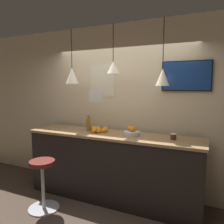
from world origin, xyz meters
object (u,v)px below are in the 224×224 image
Objects in this scene: fruit_bowl at (132,132)px; mounted_tv at (186,76)px; spread_jar at (173,137)px; bar_stool at (43,178)px; juice_bottle at (88,124)px.

mounted_tv reaches higher than fruit_bowl.
bar_stool is at bearing -157.69° from spread_jar.
bar_stool is 2.80× the size of juice_bottle.
spread_jar is (1.77, 0.73, 0.65)m from bar_stool.
bar_stool is 1.09m from juice_bottle.
fruit_bowl is 1.18m from mounted_tv.
fruit_bowl is at bearing 179.44° from spread_jar.
mounted_tv is (0.10, 0.37, 0.87)m from spread_jar.
juice_bottle is 1.74m from mounted_tv.
bar_stool is 8.73× the size of spread_jar.
fruit_bowl is 0.77m from juice_bottle.
mounted_tv is at bearing 74.44° from spread_jar.
fruit_bowl is (1.14, 0.73, 0.66)m from bar_stool.
bar_stool is 1.51m from fruit_bowl.
mounted_tv reaches higher than juice_bottle.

